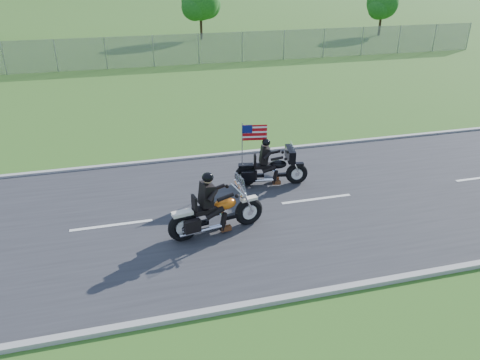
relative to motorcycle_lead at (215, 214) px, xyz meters
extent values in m
plane|color=#385C1C|center=(-0.68, 1.01, -0.57)|extent=(420.00, 420.00, 0.00)
cube|color=#28282B|center=(-0.68, 1.01, -0.55)|extent=(120.00, 8.00, 0.04)
cube|color=#9E9B93|center=(-0.68, 5.06, -0.52)|extent=(120.00, 0.18, 0.12)
cube|color=#9E9B93|center=(-0.68, -3.04, -0.52)|extent=(120.00, 0.18, 0.12)
cube|color=gray|center=(-5.68, 21.01, 0.43)|extent=(60.00, 0.03, 2.00)
cylinder|color=#382316|center=(5.32, 31.01, 0.69)|extent=(0.22, 0.22, 2.52)
sphere|color=#154B14|center=(5.32, 31.01, 2.58)|extent=(3.20, 3.20, 3.20)
sphere|color=#154B14|center=(5.96, 31.49, 2.22)|extent=(2.40, 2.40, 2.40)
sphere|color=#154B14|center=(4.76, 30.61, 2.13)|extent=(2.24, 2.24, 2.24)
cylinder|color=#382316|center=(21.32, 29.01, 0.55)|extent=(0.22, 0.22, 2.24)
sphere|color=#154B14|center=(21.32, 29.01, 2.23)|extent=(2.80, 2.80, 2.80)
sphere|color=#154B14|center=(21.88, 29.43, 1.91)|extent=(2.10, 2.10, 2.10)
sphere|color=#154B14|center=(20.83, 28.66, 1.83)|extent=(1.96, 1.96, 1.96)
torus|color=black|center=(0.96, 0.18, -0.16)|extent=(0.84, 0.35, 0.81)
torus|color=black|center=(-0.88, -0.16, -0.16)|extent=(0.84, 0.35, 0.81)
ellipsoid|color=orange|center=(0.28, 0.05, 0.24)|extent=(0.67, 0.46, 0.31)
cube|color=black|center=(-0.28, -0.05, 0.20)|extent=(0.66, 0.44, 0.13)
cube|color=black|center=(-0.23, -0.04, 0.63)|extent=(0.34, 0.48, 0.61)
sphere|color=black|center=(-0.17, -0.03, 1.10)|extent=(0.35, 0.35, 0.30)
cube|color=silver|center=(0.71, 0.13, 0.77)|extent=(0.14, 0.51, 0.44)
torus|color=black|center=(3.13, 2.22, -0.20)|extent=(0.73, 0.29, 0.71)
torus|color=black|center=(1.51, 2.49, -0.20)|extent=(0.73, 0.29, 0.71)
ellipsoid|color=black|center=(2.53, 2.32, 0.15)|extent=(0.58, 0.39, 0.27)
cube|color=black|center=(2.03, 2.40, 0.11)|extent=(0.57, 0.37, 0.12)
cube|color=black|center=(2.08, 2.39, 0.48)|extent=(0.29, 0.42, 0.53)
sphere|color=black|center=(2.13, 2.38, 0.90)|extent=(0.30, 0.30, 0.26)
cube|color=black|center=(2.89, 2.26, 0.48)|extent=(0.34, 0.80, 0.39)
cube|color=#B70C11|center=(1.83, 2.63, 1.16)|extent=(0.77, 0.14, 0.50)
camera|label=1|loc=(-2.06, -10.43, 6.14)|focal=35.00mm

